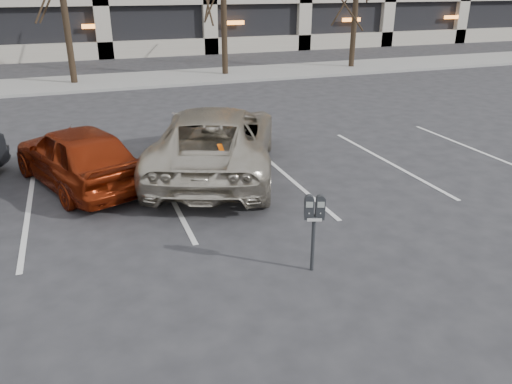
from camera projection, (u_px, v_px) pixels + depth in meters
ground at (265, 226)px, 9.29m from camera, size 140.00×140.00×0.00m
sidewalk at (143, 80)px, 23.16m from camera, size 80.00×4.00×0.12m
stall_lines at (168, 191)px, 10.85m from camera, size 16.90×5.20×0.00m
parking_meter at (314, 215)px, 7.48m from camera, size 0.34×0.22×1.25m
suv_silver at (216, 140)px, 11.67m from camera, size 4.53×6.24×1.58m
car_red at (77, 155)px, 10.89m from camera, size 3.04×4.44×1.40m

